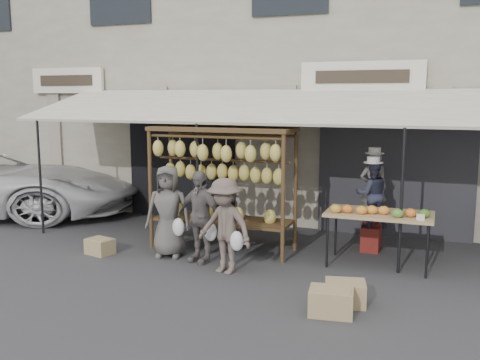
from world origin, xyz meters
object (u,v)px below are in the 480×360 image
(banana_rack, at_px, (221,165))
(crate_far, at_px, (100,246))
(crate_near_a, at_px, (331,302))
(produce_table, at_px, (379,215))
(vendor_right, at_px, (372,194))
(customer_mid, at_px, (200,217))
(crate_near_b, at_px, (345,293))
(vendor_left, at_px, (373,188))
(customer_left, at_px, (168,211))
(customer_right, at_px, (225,226))

(banana_rack, bearing_deg, crate_far, -152.90)
(crate_near_a, bearing_deg, banana_rack, 138.26)
(produce_table, distance_m, crate_far, 4.86)
(vendor_right, relative_size, customer_mid, 0.77)
(crate_near_a, distance_m, crate_near_b, 0.41)
(crate_far, bearing_deg, crate_near_b, -10.12)
(vendor_left, xyz_separation_m, crate_far, (-4.46, -2.11, -0.99))
(vendor_right, distance_m, customer_left, 3.62)
(customer_mid, xyz_separation_m, crate_near_b, (2.63, -1.03, -0.62))
(produce_table, height_order, vendor_left, vendor_left)
(vendor_left, relative_size, crate_far, 2.90)
(vendor_left, bearing_deg, customer_right, 32.50)
(banana_rack, height_order, crate_near_b, banana_rack)
(customer_left, height_order, customer_right, customer_left)
(banana_rack, relative_size, crate_far, 5.72)
(customer_left, xyz_separation_m, customer_mid, (0.64, -0.09, -0.02))
(vendor_left, bearing_deg, crate_near_b, 74.29)
(customer_mid, height_order, customer_right, customer_mid)
(customer_mid, bearing_deg, customer_right, -16.00)
(produce_table, xyz_separation_m, crate_far, (-4.69, -1.01, -0.74))
(customer_right, xyz_separation_m, crate_near_b, (2.01, -0.65, -0.60))
(vendor_right, relative_size, customer_left, 0.74)
(produce_table, bearing_deg, customer_mid, -164.71)
(vendor_right, bearing_deg, crate_far, 3.69)
(vendor_left, xyz_separation_m, customer_left, (-3.25, -1.79, -0.33))
(banana_rack, relative_size, produce_table, 1.53)
(customer_right, bearing_deg, produce_table, 42.26)
(banana_rack, xyz_separation_m, customer_right, (0.54, -1.14, -0.81))
(produce_table, distance_m, vendor_left, 1.16)
(vendor_right, distance_m, crate_far, 4.93)
(customer_left, distance_m, customer_right, 1.34)
(customer_left, distance_m, customer_mid, 0.65)
(customer_left, height_order, crate_far, customer_left)
(vendor_right, bearing_deg, produce_table, 85.42)
(vendor_right, height_order, crate_near_b, vendor_right)
(vendor_right, height_order, customer_right, vendor_right)
(vendor_right, distance_m, crate_near_b, 2.82)
(customer_mid, xyz_separation_m, customer_right, (0.61, -0.38, -0.02))
(crate_far, bearing_deg, crate_near_a, -15.24)
(customer_mid, bearing_deg, banana_rack, 100.21)
(banana_rack, xyz_separation_m, vendor_left, (2.53, 1.12, -0.44))
(produce_table, height_order, customer_right, customer_right)
(customer_left, xyz_separation_m, crate_far, (-1.21, -0.32, -0.67))
(crate_near_a, relative_size, crate_far, 1.23)
(produce_table, bearing_deg, crate_near_b, -96.77)
(vendor_right, relative_size, crate_near_b, 2.25)
(banana_rack, distance_m, crate_near_b, 3.42)
(crate_far, bearing_deg, customer_left, 14.86)
(vendor_left, xyz_separation_m, customer_right, (-1.99, -2.26, -0.37))
(customer_mid, xyz_separation_m, crate_near_a, (2.51, -1.42, -0.61))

